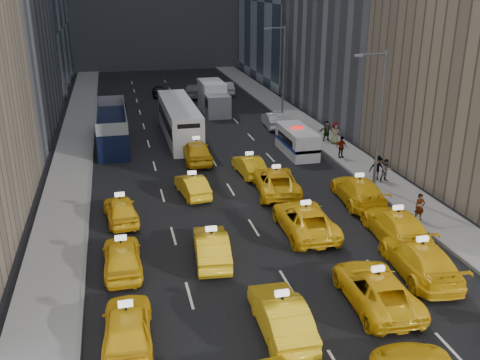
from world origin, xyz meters
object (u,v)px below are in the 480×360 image
object	(u,v)px
city_bus	(179,120)
pedestrian_0	(420,207)
nypd_van	(297,141)
box_truck	(214,98)
double_decker	(112,127)

from	to	relation	value
city_bus	pedestrian_0	bearing A→B (deg)	-60.84
nypd_van	city_bus	xyz separation A→B (m)	(-8.46, 6.89, 0.53)
nypd_van	city_bus	distance (m)	10.93
nypd_van	box_truck	size ratio (longest dim) A/B	0.79
nypd_van	box_truck	bearing A→B (deg)	109.63
pedestrian_0	city_bus	bearing A→B (deg)	123.39
nypd_van	box_truck	xyz separation A→B (m)	(-3.74, 15.73, 0.52)
pedestrian_0	double_decker	bearing A→B (deg)	135.32
nypd_van	box_truck	distance (m)	16.18
city_bus	pedestrian_0	xyz separation A→B (m)	(10.97, -20.82, -0.60)
box_truck	pedestrian_0	distance (m)	30.31
city_bus	box_truck	distance (m)	10.02
double_decker	box_truck	xyz separation A→B (m)	(10.44, 9.55, 0.02)
nypd_van	double_decker	bearing A→B (deg)	162.71
double_decker	pedestrian_0	xyz separation A→B (m)	(16.69, -20.10, -0.57)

